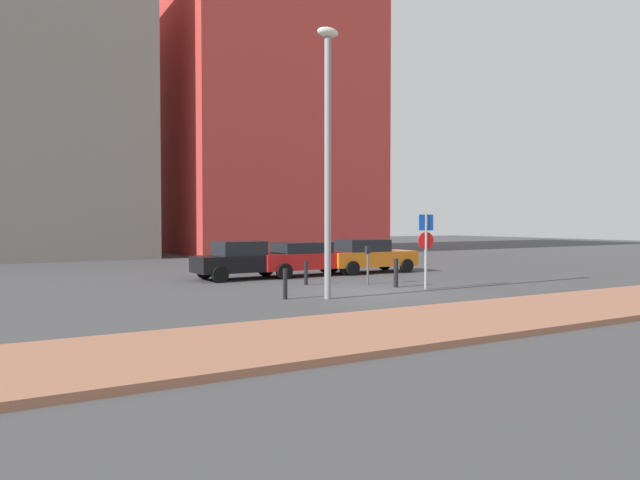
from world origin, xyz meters
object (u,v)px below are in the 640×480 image
(traffic_bollard_mid, at_px, (396,273))
(traffic_bollard_near, at_px, (285,284))
(parking_meter, at_px, (368,260))
(traffic_bollard_far, at_px, (306,273))
(parked_car_red, at_px, (305,258))
(street_lamp, at_px, (328,143))
(parked_car_black, at_px, (243,260))
(parking_sign_post, at_px, (426,242))
(parked_car_orange, at_px, (368,255))

(traffic_bollard_mid, bearing_deg, traffic_bollard_near, -169.45)
(parking_meter, distance_m, traffic_bollard_far, 2.36)
(traffic_bollard_near, distance_m, traffic_bollard_far, 3.99)
(parked_car_red, height_order, traffic_bollard_mid, parked_car_red)
(parked_car_red, bearing_deg, traffic_bollard_mid, -81.88)
(street_lamp, relative_size, traffic_bollard_mid, 7.90)
(parked_car_black, distance_m, traffic_bollard_far, 3.39)
(traffic_bollard_near, height_order, traffic_bollard_far, traffic_bollard_near)
(parking_sign_post, height_order, street_lamp, street_lamp)
(street_lamp, bearing_deg, parking_sign_post, 6.51)
(parked_car_orange, bearing_deg, traffic_bollard_mid, -114.59)
(parking_sign_post, relative_size, traffic_bollard_near, 2.82)
(parking_sign_post, relative_size, traffic_bollard_far, 2.88)
(parking_sign_post, bearing_deg, street_lamp, -173.49)
(street_lamp, bearing_deg, parking_meter, 39.04)
(parked_car_red, bearing_deg, traffic_bollard_near, -122.87)
(parking_sign_post, bearing_deg, parked_car_red, 101.42)
(parked_car_black, bearing_deg, parking_sign_post, -57.04)
(parked_car_orange, xyz_separation_m, traffic_bollard_mid, (-2.45, -5.35, -0.28))
(traffic_bollard_far, bearing_deg, parking_sign_post, -47.82)
(parking_meter, distance_m, traffic_bollard_near, 4.98)
(street_lamp, bearing_deg, traffic_bollard_far, 71.20)
(parking_sign_post, height_order, traffic_bollard_far, parking_sign_post)
(traffic_bollard_near, xyz_separation_m, traffic_bollard_far, (2.42, 3.17, -0.01))
(parking_sign_post, distance_m, street_lamp, 5.26)
(parking_sign_post, bearing_deg, parked_car_black, 122.96)
(traffic_bollard_mid, bearing_deg, traffic_bollard_far, 137.12)
(parked_car_orange, xyz_separation_m, street_lamp, (-6.16, -6.84, 3.92))
(traffic_bollard_mid, bearing_deg, parked_car_red, 98.12)
(parked_car_orange, relative_size, street_lamp, 0.53)
(parked_car_red, xyz_separation_m, traffic_bollard_near, (-4.09, -6.32, -0.31))
(parking_meter, height_order, traffic_bollard_near, parking_meter)
(traffic_bollard_mid, height_order, traffic_bollard_far, traffic_bollard_mid)
(parked_car_black, xyz_separation_m, parked_car_orange, (6.09, -0.07, 0.01))
(traffic_bollard_near, relative_size, traffic_bollard_mid, 0.90)
(parked_car_black, bearing_deg, traffic_bollard_mid, -56.10)
(parked_car_orange, bearing_deg, parking_meter, -124.37)
(traffic_bollard_near, distance_m, traffic_bollard_mid, 4.94)
(parking_meter, bearing_deg, parked_car_orange, 55.63)
(parking_meter, relative_size, traffic_bollard_near, 1.56)
(traffic_bollard_far, bearing_deg, traffic_bollard_mid, -42.88)
(parking_sign_post, xyz_separation_m, parking_meter, (-0.90, 2.22, -0.71))
(parked_car_red, distance_m, parking_meter, 4.23)
(parked_car_red, distance_m, street_lamp, 8.48)
(street_lamp, bearing_deg, traffic_bollard_near, 153.05)
(parked_car_red, relative_size, traffic_bollard_mid, 4.53)
(parking_sign_post, height_order, traffic_bollard_mid, parking_sign_post)
(parked_car_red, bearing_deg, street_lamp, -113.06)
(parked_car_black, distance_m, traffic_bollard_mid, 6.53)
(parking_sign_post, bearing_deg, parked_car_orange, 73.16)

